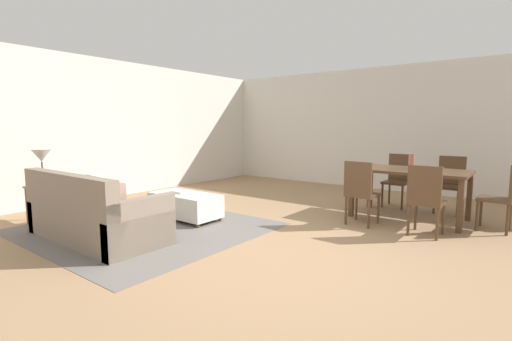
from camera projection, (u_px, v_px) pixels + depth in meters
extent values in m
plane|color=#9E7A56|center=(271.00, 254.00, 4.05)|extent=(10.80, 10.80, 0.00)
cube|color=silver|center=(406.00, 129.00, 7.82)|extent=(9.00, 0.12, 2.70)
cube|color=silver|center=(94.00, 129.00, 7.00)|extent=(0.12, 11.00, 2.70)
cube|color=slate|center=(146.00, 227.00, 5.11)|extent=(3.00, 2.80, 0.01)
cube|color=gray|center=(98.00, 222.00, 4.61)|extent=(1.94, 0.88, 0.42)
cube|color=gray|center=(67.00, 192.00, 4.28)|extent=(1.94, 0.16, 0.44)
cube|color=gray|center=(64.00, 205.00, 5.14)|extent=(0.14, 0.88, 0.62)
cube|color=gray|center=(141.00, 226.00, 4.06)|extent=(0.14, 0.88, 0.62)
cube|color=slate|center=(67.00, 188.00, 4.82)|extent=(0.36, 0.12, 0.36)
cube|color=slate|center=(80.00, 192.00, 4.59)|extent=(0.34, 0.12, 0.35)
cube|color=silver|center=(99.00, 192.00, 4.39)|extent=(0.42, 0.16, 0.41)
cube|color=gray|center=(114.00, 198.00, 4.15)|extent=(0.36, 0.09, 0.36)
cube|color=silver|center=(185.00, 204.00, 5.55)|extent=(1.11, 0.55, 0.33)
cylinder|color=#513823|center=(175.00, 210.00, 6.06)|extent=(0.05, 0.05, 0.06)
cylinder|color=#513823|center=(220.00, 219.00, 5.45)|extent=(0.05, 0.05, 0.06)
cylinder|color=#513823|center=(153.00, 215.00, 5.71)|extent=(0.05, 0.05, 0.06)
cylinder|color=#513823|center=(198.00, 226.00, 5.10)|extent=(0.05, 0.05, 0.06)
cube|color=brown|center=(44.00, 187.00, 5.26)|extent=(0.40, 0.40, 0.03)
cylinder|color=brown|center=(52.00, 202.00, 5.53)|extent=(0.04, 0.04, 0.53)
cylinder|color=brown|center=(63.00, 205.00, 5.33)|extent=(0.04, 0.04, 0.53)
cylinder|color=brown|center=(27.00, 206.00, 5.26)|extent=(0.04, 0.04, 0.53)
cylinder|color=brown|center=(37.00, 209.00, 5.06)|extent=(0.04, 0.04, 0.53)
cylinder|color=brown|center=(43.00, 185.00, 5.26)|extent=(0.16, 0.16, 0.02)
cylinder|color=brown|center=(43.00, 173.00, 5.24)|extent=(0.02, 0.02, 0.32)
cone|color=silver|center=(41.00, 156.00, 5.21)|extent=(0.26, 0.26, 0.18)
cube|color=#513823|center=(410.00, 171.00, 5.54)|extent=(1.63, 0.92, 0.04)
cube|color=#513823|center=(370.00, 187.00, 6.36)|extent=(0.07, 0.07, 0.72)
cube|color=#513823|center=(469.00, 197.00, 5.45)|extent=(0.07, 0.07, 0.72)
cube|color=#513823|center=(351.00, 194.00, 5.73)|extent=(0.07, 0.07, 0.72)
cube|color=#513823|center=(460.00, 206.00, 4.81)|extent=(0.07, 0.07, 0.72)
cube|color=#513823|center=(363.00, 195.00, 5.25)|extent=(0.42, 0.42, 0.04)
cube|color=#513823|center=(358.00, 178.00, 5.08)|extent=(0.40, 0.06, 0.47)
cylinder|color=#513823|center=(356.00, 206.00, 5.52)|extent=(0.04, 0.04, 0.41)
cylinder|color=#513823|center=(378.00, 210.00, 5.30)|extent=(0.04, 0.04, 0.41)
cylinder|color=#513823|center=(346.00, 210.00, 5.26)|extent=(0.04, 0.04, 0.41)
cylinder|color=#513823|center=(369.00, 214.00, 5.04)|extent=(0.04, 0.04, 0.41)
cube|color=#513823|center=(427.00, 202.00, 4.72)|extent=(0.40, 0.40, 0.04)
cube|color=#513823|center=(424.00, 185.00, 4.55)|extent=(0.40, 0.04, 0.47)
cylinder|color=#513823|center=(416.00, 215.00, 4.98)|extent=(0.04, 0.04, 0.41)
cylinder|color=#513823|center=(443.00, 219.00, 4.78)|extent=(0.04, 0.04, 0.41)
cylinder|color=#513823|center=(408.00, 220.00, 4.72)|extent=(0.04, 0.04, 0.41)
cylinder|color=#513823|center=(437.00, 224.00, 4.51)|extent=(0.04, 0.04, 0.41)
cube|color=#513823|center=(396.00, 183.00, 6.37)|extent=(0.42, 0.42, 0.04)
cube|color=#513823|center=(400.00, 167.00, 6.48)|extent=(0.40, 0.06, 0.47)
cylinder|color=#513823|center=(402.00, 198.00, 6.16)|extent=(0.04, 0.04, 0.41)
cylinder|color=#513823|center=(382.00, 196.00, 6.38)|extent=(0.04, 0.04, 0.41)
cylinder|color=#513823|center=(409.00, 195.00, 6.42)|extent=(0.04, 0.04, 0.41)
cylinder|color=#513823|center=(389.00, 193.00, 6.64)|extent=(0.04, 0.04, 0.41)
cube|color=#513823|center=(449.00, 187.00, 5.91)|extent=(0.41, 0.41, 0.04)
cube|color=#513823|center=(452.00, 170.00, 6.02)|extent=(0.40, 0.05, 0.47)
cylinder|color=#513823|center=(458.00, 204.00, 5.70)|extent=(0.04, 0.04, 0.41)
cylinder|color=#513823|center=(434.00, 201.00, 5.91)|extent=(0.04, 0.04, 0.41)
cylinder|color=#513823|center=(462.00, 200.00, 5.97)|extent=(0.04, 0.04, 0.41)
cylinder|color=#513823|center=(439.00, 198.00, 6.18)|extent=(0.04, 0.04, 0.41)
cube|color=#513823|center=(495.00, 199.00, 4.92)|extent=(0.41, 0.41, 0.04)
cylinder|color=#513823|center=(477.00, 216.00, 4.92)|extent=(0.04, 0.04, 0.41)
cylinder|color=#513823|center=(481.00, 212.00, 5.19)|extent=(0.04, 0.04, 0.41)
cylinder|color=#513823|center=(507.00, 220.00, 4.71)|extent=(0.04, 0.04, 0.41)
cylinder|color=#513823|center=(510.00, 215.00, 4.97)|extent=(0.04, 0.04, 0.41)
cylinder|color=#B26659|center=(411.00, 161.00, 5.52)|extent=(0.09, 0.09, 0.24)
cube|color=silver|center=(180.00, 192.00, 5.61)|extent=(0.26, 0.20, 0.03)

